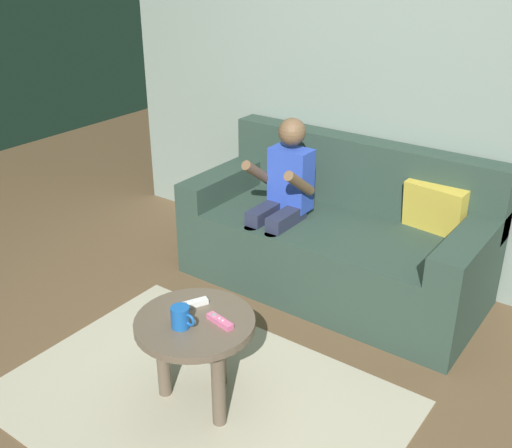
# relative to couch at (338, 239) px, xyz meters

# --- Properties ---
(ground_plane) EXTENTS (8.24, 8.24, 0.00)m
(ground_plane) POSITION_rel_couch_xyz_m (0.16, -1.48, -0.30)
(ground_plane) COLOR brown
(wall_back) EXTENTS (4.12, 0.05, 2.50)m
(wall_back) POSITION_rel_couch_xyz_m (0.16, 0.39, 0.95)
(wall_back) COLOR gray
(wall_back) RESTS_ON ground
(couch) EXTENTS (1.75, 0.80, 0.85)m
(couch) POSITION_rel_couch_xyz_m (0.00, 0.00, 0.00)
(couch) COLOR #2D4238
(couch) RESTS_ON ground
(person_seated_on_couch) EXTENTS (0.34, 0.42, 1.01)m
(person_seated_on_couch) POSITION_rel_couch_xyz_m (-0.28, -0.18, 0.28)
(person_seated_on_couch) COLOR #282D47
(person_seated_on_couch) RESTS_ON ground
(coffee_table) EXTENTS (0.52, 0.52, 0.45)m
(coffee_table) POSITION_rel_couch_xyz_m (0.01, -1.29, 0.06)
(coffee_table) COLOR brown
(coffee_table) RESTS_ON ground
(area_rug) EXTENTS (1.77, 1.26, 0.01)m
(area_rug) POSITION_rel_couch_xyz_m (0.01, -1.30, -0.30)
(area_rug) COLOR #BCB299
(area_rug) RESTS_ON ground
(game_remote_white_near_edge) EXTENTS (0.10, 0.14, 0.03)m
(game_remote_white_near_edge) POSITION_rel_couch_xyz_m (-0.07, -1.22, 0.16)
(game_remote_white_near_edge) COLOR white
(game_remote_white_near_edge) RESTS_ON coffee_table
(game_remote_pink_center) EXTENTS (0.14, 0.06, 0.03)m
(game_remote_pink_center) POSITION_rel_couch_xyz_m (0.12, -1.26, 0.16)
(game_remote_pink_center) COLOR pink
(game_remote_pink_center) RESTS_ON coffee_table
(coffee_mug) EXTENTS (0.12, 0.08, 0.09)m
(coffee_mug) POSITION_rel_couch_xyz_m (-0.00, -1.37, 0.20)
(coffee_mug) COLOR #1959B2
(coffee_mug) RESTS_ON coffee_table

